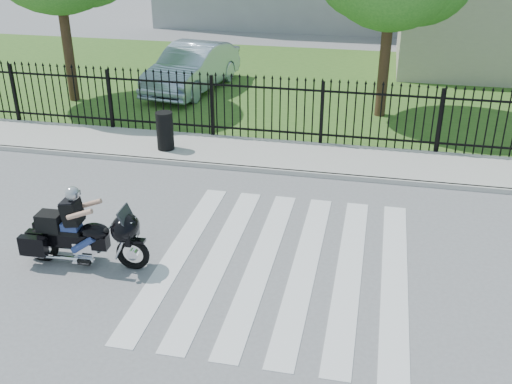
# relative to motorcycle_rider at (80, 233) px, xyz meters

# --- Properties ---
(ground) EXTENTS (120.00, 120.00, 0.00)m
(ground) POSITION_rel_motorcycle_rider_xyz_m (3.56, 0.70, -0.65)
(ground) COLOR slate
(ground) RESTS_ON ground
(crosswalk) EXTENTS (5.00, 5.50, 0.01)m
(crosswalk) POSITION_rel_motorcycle_rider_xyz_m (3.56, 0.70, -0.64)
(crosswalk) COLOR silver
(crosswalk) RESTS_ON ground
(sidewalk) EXTENTS (40.00, 2.00, 0.12)m
(sidewalk) POSITION_rel_motorcycle_rider_xyz_m (3.56, 5.70, -0.59)
(sidewalk) COLOR #ADAAA3
(sidewalk) RESTS_ON ground
(curb) EXTENTS (40.00, 0.12, 0.12)m
(curb) POSITION_rel_motorcycle_rider_xyz_m (3.56, 4.70, -0.59)
(curb) COLOR #ADAAA3
(curb) RESTS_ON ground
(grass_strip) EXTENTS (40.00, 12.00, 0.02)m
(grass_strip) POSITION_rel_motorcycle_rider_xyz_m (3.56, 12.70, -0.64)
(grass_strip) COLOR #345C1F
(grass_strip) RESTS_ON ground
(iron_fence) EXTENTS (26.00, 0.04, 1.80)m
(iron_fence) POSITION_rel_motorcycle_rider_xyz_m (3.56, 6.70, 0.25)
(iron_fence) COLOR black
(iron_fence) RESTS_ON ground
(motorcycle_rider) EXTENTS (2.40, 0.76, 1.58)m
(motorcycle_rider) POSITION_rel_motorcycle_rider_xyz_m (0.00, 0.00, 0.00)
(motorcycle_rider) COLOR black
(motorcycle_rider) RESTS_ON ground
(parked_car) EXTENTS (2.36, 4.97, 1.57)m
(parked_car) POSITION_rel_motorcycle_rider_xyz_m (-1.43, 11.15, 0.16)
(parked_car) COLOR #A9BAD4
(parked_car) RESTS_ON grass_strip
(litter_bin) EXTENTS (0.52, 0.52, 1.00)m
(litter_bin) POSITION_rel_motorcycle_rider_xyz_m (-0.36, 5.41, -0.03)
(litter_bin) COLOR black
(litter_bin) RESTS_ON sidewalk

